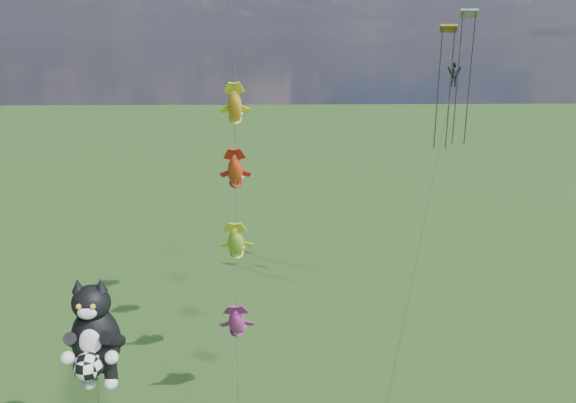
{
  "coord_description": "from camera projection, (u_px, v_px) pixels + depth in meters",
  "views": [
    {
      "loc": [
        13.56,
        -21.73,
        20.99
      ],
      "look_at": [
        14.5,
        12.82,
        10.56
      ],
      "focal_mm": 35.0,
      "sensor_mm": 36.0,
      "label": 1
    }
  ],
  "objects": [
    {
      "name": "cat_kite_rig",
      "position": [
        94.0,
        335.0,
        25.93
      ],
      "size": [
        2.6,
        4.19,
        10.37
      ],
      "rotation": [
        0.0,
        0.0,
        0.12
      ],
      "color": "#4E4328",
      "rests_on": "ground"
    },
    {
      "name": "parafoil_rig",
      "position": [
        454.0,
        73.0,
        38.39
      ],
      "size": [
        8.77,
        15.86,
        23.3
      ],
      "rotation": [
        0.0,
        0.0,
        -0.39
      ],
      "color": "#4E4328",
      "rests_on": "ground"
    },
    {
      "name": "fish_windsock_rig",
      "position": [
        236.0,
        207.0,
        33.83
      ],
      "size": [
        1.4,
        15.96,
        19.46
      ],
      "rotation": [
        0.0,
        0.0,
        0.36
      ],
      "color": "#4E4328",
      "rests_on": "ground"
    }
  ]
}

